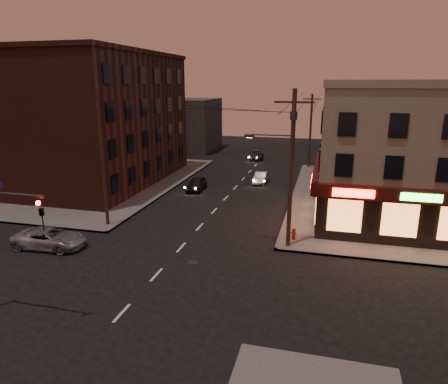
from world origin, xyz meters
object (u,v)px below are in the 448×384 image
(sedan_near, at_px, (197,184))
(sedan_far, at_px, (257,155))
(fire_hydrant, at_px, (294,233))
(suv_cross, at_px, (50,238))
(sedan_mid, at_px, (261,178))

(sedan_near, distance_m, sedan_far, 18.23)
(fire_hydrant, bearing_deg, suv_cross, -161.90)
(suv_cross, relative_size, fire_hydrant, 5.73)
(sedan_near, relative_size, sedan_mid, 1.06)
(sedan_mid, distance_m, fire_hydrant, 16.53)
(suv_cross, height_order, sedan_far, suv_cross)
(suv_cross, bearing_deg, sedan_near, -19.81)
(suv_cross, distance_m, sedan_near, 17.05)
(sedan_far, height_order, fire_hydrant, sedan_far)
(sedan_near, bearing_deg, fire_hydrant, -49.03)
(sedan_mid, relative_size, sedan_far, 0.81)
(sedan_near, bearing_deg, sedan_mid, 35.07)
(sedan_far, bearing_deg, fire_hydrant, -79.85)
(suv_cross, xyz_separation_m, fire_hydrant, (15.38, 5.03, -0.06))
(suv_cross, bearing_deg, sedan_far, -16.42)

